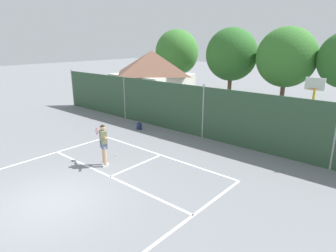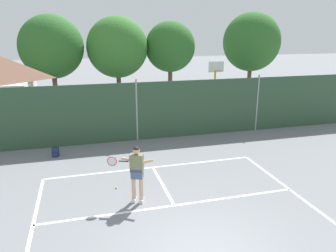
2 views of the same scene
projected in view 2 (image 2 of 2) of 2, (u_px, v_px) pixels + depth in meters
court_markings at (194, 241)px, 8.36m from camera, size 8.30×11.10×0.01m
chainlink_fence at (137, 112)px, 15.69m from camera, size 26.09×0.09×3.01m
basketball_hoop at (215, 83)px, 18.63m from camera, size 0.90×0.67×3.55m
treeline_backdrop at (121, 46)px, 25.18m from camera, size 27.48×4.50×6.78m
tennis_player at (136, 169)px, 9.98m from camera, size 1.38×0.52×1.85m
tennis_ball at (116, 188)px, 11.12m from camera, size 0.07×0.07×0.07m
backpack_navy at (55, 152)px, 13.92m from camera, size 0.31×0.28×0.46m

